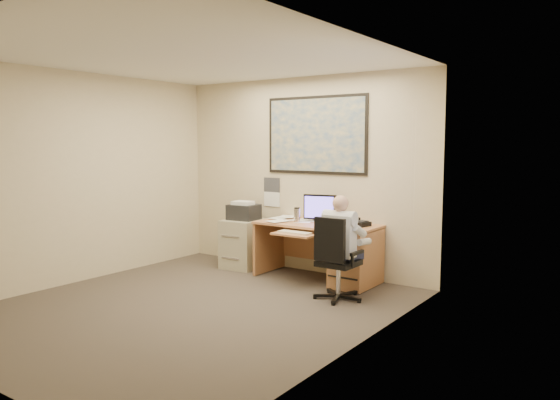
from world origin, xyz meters
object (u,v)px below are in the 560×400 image
Objects in this scene: desk at (341,249)px; office_chair at (337,276)px; person at (340,247)px; filing_cabinet at (244,239)px.

desk is 1.65× the size of office_chair.
person is at bearing 91.17° from office_chair.
filing_cabinet is 0.80× the size of person.
office_chair reaches higher than filing_cabinet.
office_chair is at bearing -24.83° from filing_cabinet.
person is (0.33, -0.62, 0.16)m from desk.
desk is at bearing -4.86° from filing_cabinet.
office_chair is 0.33m from person.
desk reaches higher than filing_cabinet.
person reaches higher than filing_cabinet.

